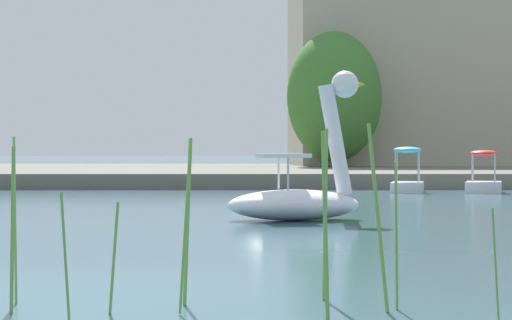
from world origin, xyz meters
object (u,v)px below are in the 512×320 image
at_px(tree_willow_overhanging, 335,97).
at_px(swan_boat, 301,189).
at_px(pedal_boat_cyan, 407,178).
at_px(pedal_boat_red, 484,181).

bearing_deg(tree_willow_overhanging, swan_boat, -96.30).
xyz_separation_m(pedal_boat_cyan, pedal_boat_red, (2.40, -0.26, -0.08)).
bearing_deg(tree_willow_overhanging, pedal_boat_red, -79.29).
height_order(pedal_boat_cyan, tree_willow_overhanging, tree_willow_overhanging).
height_order(swan_boat, tree_willow_overhanging, tree_willow_overhanging).
bearing_deg(tree_willow_overhanging, pedal_boat_cyan, -87.12).
xyz_separation_m(swan_boat, tree_willow_overhanging, (3.27, 29.63, 3.44)).
xyz_separation_m(pedal_boat_red, tree_willow_overhanging, (-3.25, 17.17, 3.65)).
distance_m(swan_boat, pedal_boat_cyan, 13.37).
height_order(pedal_boat_cyan, pedal_boat_red, pedal_boat_cyan).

